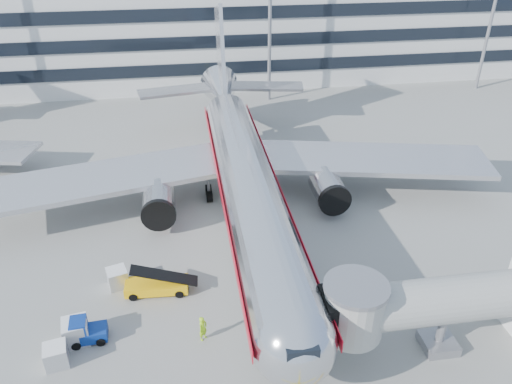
{
  "coord_description": "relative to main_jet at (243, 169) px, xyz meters",
  "views": [
    {
      "loc": [
        -5.29,
        -29.61,
        25.89
      ],
      "look_at": [
        0.59,
        7.63,
        4.0
      ],
      "focal_mm": 35.0,
      "sensor_mm": 36.0,
      "label": 1
    }
  ],
  "objects": [
    {
      "name": "cargo_container_right",
      "position": [
        -11.21,
        -10.01,
        -3.46
      ],
      "size": [
        1.79,
        1.79,
        1.54
      ],
      "color": "#B9BCC1",
      "rests_on": "ground"
    },
    {
      "name": "ground",
      "position": [
        0.0,
        -11.72,
        -4.23
      ],
      "size": [
        180.0,
        180.0,
        0.0
      ],
      "primitive_type": "plane",
      "color": "gray",
      "rests_on": "ground"
    },
    {
      "name": "belt_loader",
      "position": [
        -8.2,
        -11.22,
        -3.56
      ],
      "size": [
        5.02,
        2.05,
        2.38
      ],
      "color": "#FBB70A",
      "rests_on": "ground"
    },
    {
      "name": "jet_bridge",
      "position": [
        12.18,
        -19.72,
        -0.36
      ],
      "size": [
        17.8,
        4.5,
        7.0
      ],
      "color": "silver",
      "rests_on": "ground"
    },
    {
      "name": "terminal",
      "position": [
        0.0,
        46.23,
        3.57
      ],
      "size": [
        150.0,
        24.25,
        15.6
      ],
      "color": "silver",
      "rests_on": "ground"
    },
    {
      "name": "cargo_container_front",
      "position": [
        -14.47,
        -17.24,
        -3.47
      ],
      "size": [
        1.68,
        1.68,
        1.52
      ],
      "color": "#B9BCC1",
      "rests_on": "ground"
    },
    {
      "name": "ramp_worker",
      "position": [
        -5.01,
        -16.54,
        -3.28
      ],
      "size": [
        0.82,
        0.82,
        1.91
      ],
      "primitive_type": "imported",
      "rotation": [
        0.0,
        0.0,
        0.8
      ],
      "color": "#9EDD17",
      "rests_on": "ground"
    },
    {
      "name": "cargo_container_left",
      "position": [
        -13.51,
        -15.4,
        -3.36
      ],
      "size": [
        1.89,
        1.89,
        1.74
      ],
      "color": "#B9BCC1",
      "rests_on": "ground"
    },
    {
      "name": "baggage_tug",
      "position": [
        -12.88,
        -15.44,
        -3.43
      ],
      "size": [
        2.56,
        1.73,
        1.86
      ],
      "color": "navy",
      "rests_on": "ground"
    },
    {
      "name": "main_jet",
      "position": [
        0.0,
        0.0,
        0.0
      ],
      "size": [
        50.95,
        48.7,
        16.06
      ],
      "color": "silver",
      "rests_on": "ground"
    },
    {
      "name": "lead_in_line",
      "position": [
        0.0,
        -1.72,
        -4.23
      ],
      "size": [
        0.25,
        70.0,
        0.01
      ],
      "primitive_type": "cube",
      "color": "#DDBC0B",
      "rests_on": "ground"
    }
  ]
}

